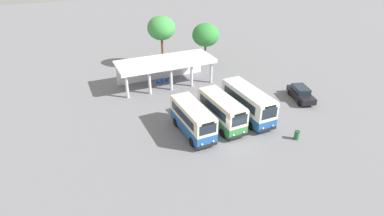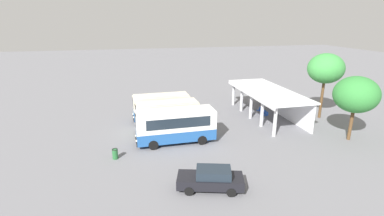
# 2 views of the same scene
# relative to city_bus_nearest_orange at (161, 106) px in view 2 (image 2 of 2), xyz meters

# --- Properties ---
(ground_plane) EXTENTS (180.00, 180.00, 0.00)m
(ground_plane) POSITION_rel_city_bus_nearest_orange_xyz_m (3.18, -2.75, -1.72)
(ground_plane) COLOR slate
(city_bus_nearest_orange) EXTENTS (2.37, 6.62, 3.11)m
(city_bus_nearest_orange) POSITION_rel_city_bus_nearest_orange_xyz_m (0.00, 0.00, 0.00)
(city_bus_nearest_orange) COLOR black
(city_bus_nearest_orange) RESTS_ON ground
(city_bus_second_in_row) EXTENTS (2.43, 6.75, 3.18)m
(city_bus_second_in_row) POSITION_rel_city_bus_nearest_orange_xyz_m (3.38, 0.21, 0.04)
(city_bus_second_in_row) COLOR black
(city_bus_second_in_row) RESTS_ON ground
(city_bus_middle_cream) EXTENTS (2.42, 7.62, 3.32)m
(city_bus_middle_cream) POSITION_rel_city_bus_nearest_orange_xyz_m (6.75, 0.53, 0.11)
(city_bus_middle_cream) COLOR black
(city_bus_middle_cream) RESTS_ON ground
(parked_car_flank) EXTENTS (2.97, 4.90, 1.62)m
(parked_car_flank) POSITION_rel_city_bus_nearest_orange_xyz_m (15.16, 1.52, -0.89)
(parked_car_flank) COLOR black
(parked_car_flank) RESTS_ON ground
(terminal_canopy) EXTENTS (12.84, 5.06, 3.40)m
(terminal_canopy) POSITION_rel_city_bus_nearest_orange_xyz_m (1.70, 13.07, 0.85)
(terminal_canopy) COLOR silver
(terminal_canopy) RESTS_ON ground
(waiting_chair_end_by_column) EXTENTS (0.44, 0.44, 0.86)m
(waiting_chair_end_by_column) POSITION_rel_city_bus_nearest_orange_xyz_m (0.43, 12.31, -1.20)
(waiting_chair_end_by_column) COLOR slate
(waiting_chair_end_by_column) RESTS_ON ground
(waiting_chair_second_from_end) EXTENTS (0.44, 0.44, 0.86)m
(waiting_chair_second_from_end) POSITION_rel_city_bus_nearest_orange_xyz_m (1.07, 12.42, -1.20)
(waiting_chair_second_from_end) COLOR slate
(waiting_chair_second_from_end) RESTS_ON ground
(waiting_chair_middle_seat) EXTENTS (0.44, 0.44, 0.86)m
(waiting_chair_middle_seat) POSITION_rel_city_bus_nearest_orange_xyz_m (1.72, 12.37, -1.20)
(waiting_chair_middle_seat) COLOR slate
(waiting_chair_middle_seat) RESTS_ON ground
(waiting_chair_fourth_seat) EXTENTS (0.44, 0.44, 0.86)m
(waiting_chair_fourth_seat) POSITION_rel_city_bus_nearest_orange_xyz_m (2.36, 12.31, -1.20)
(waiting_chair_fourth_seat) COLOR slate
(waiting_chair_fourth_seat) RESTS_ON ground
(roadside_tree_behind_canopy) EXTENTS (4.09, 4.09, 7.75)m
(roadside_tree_behind_canopy) POSITION_rel_city_bus_nearest_orange_xyz_m (3.42, 18.82, 4.26)
(roadside_tree_behind_canopy) COLOR brown
(roadside_tree_behind_canopy) RESTS_ON ground
(roadside_tree_east_of_canopy) EXTENTS (4.11, 4.11, 6.37)m
(roadside_tree_east_of_canopy) POSITION_rel_city_bus_nearest_orange_xyz_m (9.93, 17.38, 2.89)
(roadside_tree_east_of_canopy) COLOR brown
(roadside_tree_east_of_canopy) RESTS_ON ground
(litter_bin_apron) EXTENTS (0.49, 0.49, 0.90)m
(litter_bin_apron) POSITION_rel_city_bus_nearest_orange_xyz_m (8.88, -5.12, -1.27)
(litter_bin_apron) COLOR #266633
(litter_bin_apron) RESTS_ON ground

